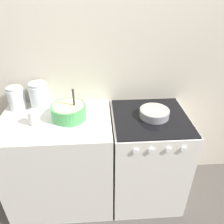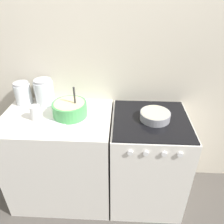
{
  "view_description": "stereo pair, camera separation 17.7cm",
  "coord_description": "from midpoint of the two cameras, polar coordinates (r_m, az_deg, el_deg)",
  "views": [
    {
      "loc": [
        -0.09,
        -1.18,
        1.9
      ],
      "look_at": [
        0.01,
        0.33,
        0.97
      ],
      "focal_mm": 35.0,
      "sensor_mm": 36.0,
      "label": 1
    },
    {
      "loc": [
        0.09,
        -1.18,
        1.9
      ],
      "look_at": [
        0.01,
        0.33,
        0.97
      ],
      "focal_mm": 35.0,
      "sensor_mm": 36.0,
      "label": 2
    }
  ],
  "objects": [
    {
      "name": "storage_jar_middle",
      "position": [
        2.02,
        -14.81,
        4.61
      ],
      "size": [
        0.17,
        0.17,
        0.23
      ],
      "color": "silver",
      "rests_on": "countertop_cabinet"
    },
    {
      "name": "recipe_page",
      "position": [
        1.73,
        -12.14,
        -3.66
      ],
      "size": [
        0.18,
        0.2,
        0.01
      ],
      "color": "white",
      "rests_on": "countertop_cabinet"
    },
    {
      "name": "stove",
      "position": [
        2.1,
        11.5,
        -12.42
      ],
      "size": [
        0.64,
        0.65,
        0.92
      ],
      "color": "white",
      "rests_on": "ground_plane"
    },
    {
      "name": "countertop_cabinet",
      "position": [
        2.13,
        -10.53,
        -11.69
      ],
      "size": [
        0.91,
        0.64,
        0.92
      ],
      "color": "silver",
      "rests_on": "ground_plane"
    },
    {
      "name": "storage_jar_left",
      "position": [
        2.09,
        -19.97,
        4.26
      ],
      "size": [
        0.15,
        0.15,
        0.2
      ],
      "color": "silver",
      "rests_on": "countertop_cabinet"
    },
    {
      "name": "wall_back",
      "position": [
        1.97,
        2.76,
        10.7
      ],
      "size": [
        4.83,
        0.05,
        2.4
      ],
      "color": "beige",
      "rests_on": "ground_plane"
    },
    {
      "name": "mixing_bowl",
      "position": [
        1.81,
        -8.24,
        0.88
      ],
      "size": [
        0.28,
        0.28,
        0.26
      ],
      "color": "#4CA559",
      "rests_on": "countertop_cabinet"
    },
    {
      "name": "ground_plane",
      "position": [
        2.24,
        1.71,
        -26.62
      ],
      "size": [
        12.0,
        12.0,
        0.0
      ],
      "primitive_type": "plane",
      "color": "#4C4742"
    },
    {
      "name": "baking_pan",
      "position": [
        1.81,
        13.97,
        -0.98
      ],
      "size": [
        0.24,
        0.24,
        0.07
      ],
      "color": "gray",
      "rests_on": "stove"
    },
    {
      "name": "tin_can",
      "position": [
        1.82,
        -16.76,
        -0.23
      ],
      "size": [
        0.08,
        0.08,
        0.12
      ],
      "color": "silver",
      "rests_on": "countertop_cabinet"
    }
  ]
}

